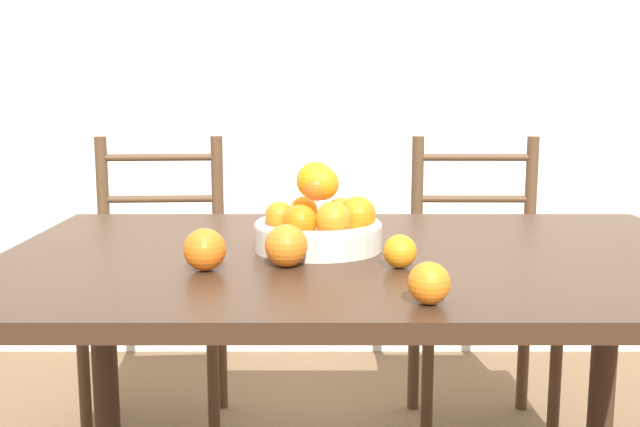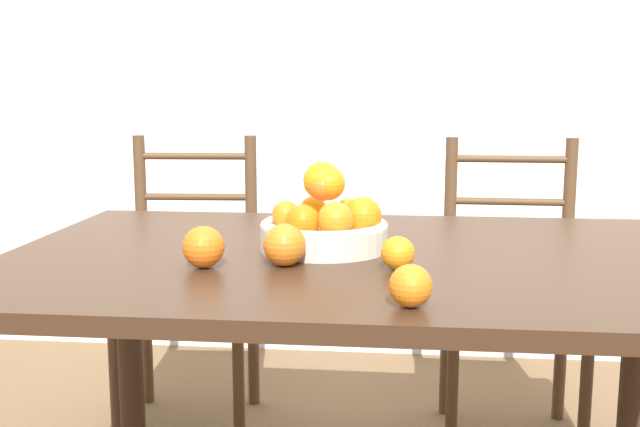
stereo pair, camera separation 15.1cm
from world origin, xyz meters
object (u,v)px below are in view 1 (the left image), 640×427
(orange_loose_1, at_px, (431,283))
(orange_loose_0, at_px, (402,251))
(orange_loose_2, at_px, (207,249))
(fruit_bowl, at_px, (322,223))
(chair_right, at_px, (481,291))
(orange_loose_3, at_px, (288,246))
(chair_left, at_px, (160,291))

(orange_loose_1, bearing_deg, orange_loose_0, 94.78)
(orange_loose_1, distance_m, orange_loose_2, 0.45)
(fruit_bowl, bearing_deg, chair_right, 56.07)
(orange_loose_3, bearing_deg, orange_loose_0, -2.42)
(chair_right, bearing_deg, orange_loose_2, -126.74)
(orange_loose_1, bearing_deg, orange_loose_2, 150.20)
(orange_loose_2, xyz_separation_m, chair_right, (0.73, 0.96, -0.34))
(orange_loose_0, height_order, orange_loose_2, orange_loose_2)
(orange_loose_3, bearing_deg, orange_loose_2, -168.64)
(fruit_bowl, height_order, orange_loose_1, fruit_bowl)
(fruit_bowl, distance_m, chair_left, 1.00)
(fruit_bowl, xyz_separation_m, chair_right, (0.51, 0.77, -0.36))
(orange_loose_3, xyz_separation_m, chair_left, (-0.46, 0.92, -0.34))
(orange_loose_1, xyz_separation_m, orange_loose_2, (-0.39, 0.22, 0.01))
(fruit_bowl, xyz_separation_m, orange_loose_0, (0.15, -0.17, -0.02))
(orange_loose_0, xyz_separation_m, orange_loose_3, (-0.22, 0.01, 0.01))
(orange_loose_2, bearing_deg, orange_loose_1, -29.80)
(chair_left, bearing_deg, fruit_bowl, -59.41)
(orange_loose_3, bearing_deg, orange_loose_1, -46.84)
(fruit_bowl, height_order, orange_loose_0, fruit_bowl)
(orange_loose_1, bearing_deg, chair_right, 73.94)
(orange_loose_1, bearing_deg, fruit_bowl, 112.87)
(orange_loose_1, xyz_separation_m, chair_left, (-0.70, 1.18, -0.34))
(orange_loose_2, bearing_deg, chair_left, 107.79)
(orange_loose_2, bearing_deg, orange_loose_0, 3.31)
(orange_loose_3, distance_m, chair_right, 1.14)
(orange_loose_1, relative_size, orange_loose_2, 0.85)
(orange_loose_0, height_order, chair_right, chair_right)
(fruit_bowl, distance_m, orange_loose_3, 0.17)
(orange_loose_1, height_order, orange_loose_2, orange_loose_2)
(chair_right, bearing_deg, chair_left, -179.25)
(fruit_bowl, xyz_separation_m, orange_loose_1, (0.18, -0.41, -0.02))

